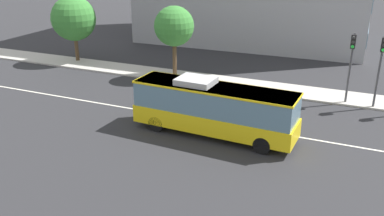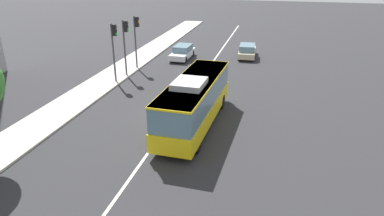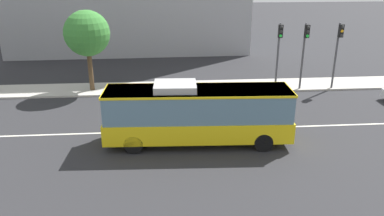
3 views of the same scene
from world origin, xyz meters
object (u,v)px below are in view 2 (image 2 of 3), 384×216
object	(u,v)px
sedan_white	(183,52)
sedan_beige	(247,51)
transit_bus	(195,100)
traffic_light_mid_block	(114,43)
traffic_light_far_corner	(136,33)
traffic_light_near_corner	(125,39)

from	to	relation	value
sedan_white	sedan_beige	distance (m)	7.28
transit_bus	traffic_light_mid_block	bearing A→B (deg)	53.94
transit_bus	traffic_light_far_corner	distance (m)	14.42
transit_bus	sedan_beige	world-z (taller)	transit_bus
transit_bus	sedan_beige	bearing A→B (deg)	-2.57
sedan_white	traffic_light_mid_block	xyz separation A→B (m)	(-9.39, 3.50, 2.84)
sedan_white	traffic_light_mid_block	distance (m)	10.42
transit_bus	traffic_light_near_corner	xyz separation A→B (m)	(8.90, 8.55, 1.75)
traffic_light_far_corner	sedan_beige	bearing A→B (deg)	32.06
sedan_white	traffic_light_far_corner	xyz separation A→B (m)	(-4.89, 3.29, 2.84)
transit_bus	sedan_beige	distance (m)	18.77
sedan_white	traffic_light_near_corner	distance (m)	8.65
traffic_light_mid_block	traffic_light_near_corner	bearing A→B (deg)	87.94
sedan_beige	traffic_light_mid_block	bearing A→B (deg)	135.73
sedan_white	sedan_beige	size ratio (longest dim) A/B	0.99
traffic_light_mid_block	traffic_light_far_corner	size ratio (longest dim) A/B	1.00
traffic_light_far_corner	traffic_light_mid_block	bearing A→B (deg)	-95.70
transit_bus	traffic_light_far_corner	xyz separation A→B (m)	(11.49, 8.54, 1.75)
traffic_light_far_corner	sedan_white	bearing A→B (deg)	53.00
transit_bus	traffic_light_mid_block	xyz separation A→B (m)	(6.98, 8.75, 1.75)
sedan_white	transit_bus	bearing A→B (deg)	19.32
transit_bus	traffic_light_mid_block	size ratio (longest dim) A/B	1.94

